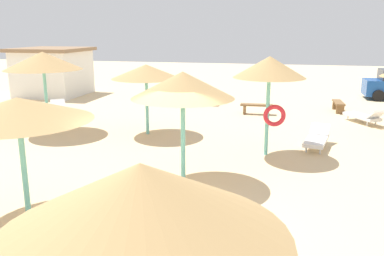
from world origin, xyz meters
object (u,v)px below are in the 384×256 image
Objects in this scene: parasol_9 at (146,72)px; bench_1 at (338,105)px; parasol_4 at (43,61)px; parasol_7 at (141,202)px; parasol_8 at (183,85)px; parasol_2 at (270,68)px; bench_0 at (256,107)px; beach_cabana at (53,71)px; bench_2 at (202,99)px; lounger_2 at (317,138)px; lounger_4 at (60,111)px; lounger_1 at (364,116)px; parasol_3 at (18,109)px.

parasol_9 is 1.75× the size of bench_1.
parasol_4 reaches higher than parasol_7.
parasol_8 is 1.92× the size of bench_1.
parasol_2 is at bearing 54.97° from parasol_8.
beach_cabana is (-12.52, 3.12, 1.10)m from bench_0.
parasol_7 is at bearing -80.07° from bench_2.
parasol_2 is 4.89m from parasol_9.
bench_2 is (-5.42, 6.88, 0.03)m from lounger_2.
bench_2 is (0.80, 6.42, -2.04)m from parasol_9.
bench_2 is 0.38× the size of beach_cabana.
parasol_2 is 1.67× the size of lounger_4.
parasol_8 is 16.73m from beach_cabana.
parasol_4 is at bearing -60.02° from beach_cabana.
parasol_8 is 1.46× the size of lounger_2.
parasol_9 is 1.37× the size of lounger_1.
bench_0 is at bearing -157.81° from bench_1.
parasol_3 is at bearing -135.23° from parasol_8.
bench_2 is at bearing 82.89° from parasol_9.
lounger_1 is at bearing -72.87° from bench_1.
parasol_9 reaches higher than bench_2.
parasol_4 reaches higher than lounger_4.
lounger_2 is at bearing -64.73° from bench_0.
lounger_4 reaches higher than bench_0.
lounger_2 reaches higher than bench_2.
lounger_1 is at bearing 54.66° from parasol_8.
lounger_4 is (-8.64, 12.99, -2.17)m from parasol_7.
parasol_7 is (4.08, -3.97, 0.14)m from parasol_3.
bench_2 is at bearing 99.13° from parasol_8.
parasol_4 is at bearing 126.12° from parasol_7.
beach_cabana reaches higher than lounger_4.
bench_2 is (-3.09, 17.68, -2.14)m from parasol_7.
parasol_4 is (-8.44, 1.06, 0.01)m from parasol_2.
beach_cabana is at bearing 123.52° from parasol_7.
parasol_9 reaches higher than bench_0.
lounger_2 is (1.65, 1.22, -2.45)m from parasol_2.
bench_1 is at bearing 19.86° from lounger_4.
lounger_1 is (8.45, 3.75, -2.07)m from parasol_9.
lounger_2 is at bearing -117.89° from lounger_1.
lounger_4 reaches higher than bench_1.
lounger_2 is at bearing 48.22° from parasol_8.
parasol_2 reaches higher than bench_1.
parasol_8 is at bearing -125.03° from parasol_2.
parasol_9 is (-2.56, 4.55, -0.18)m from parasol_8.
parasol_4 reaches higher than beach_cabana.
parasol_2 reaches higher than bench_0.
parasol_8 is 5.94m from lounger_2.
parasol_4 is 9.62m from bench_0.
parasol_3 is 9.58m from lounger_2.
lounger_4 is at bearing 159.92° from parasol_2.
parasol_3 reaches higher than lounger_4.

